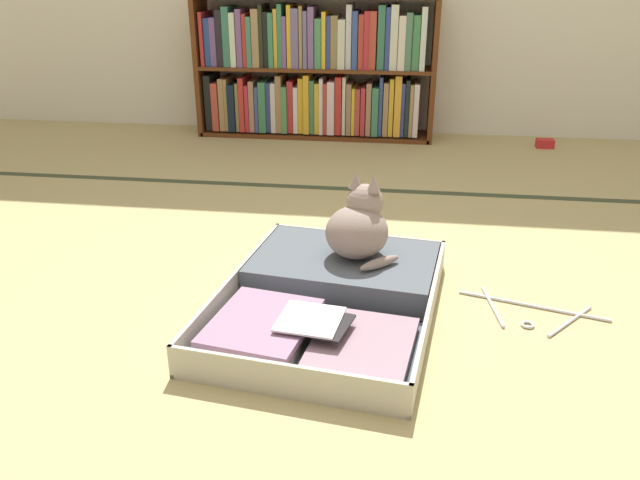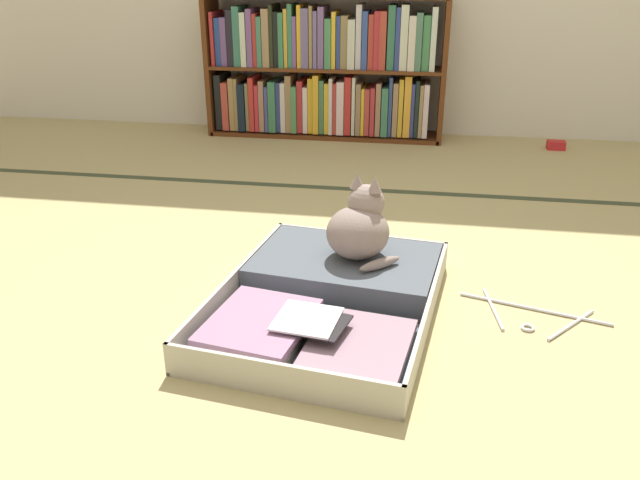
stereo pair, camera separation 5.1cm
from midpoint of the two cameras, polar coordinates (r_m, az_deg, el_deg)
ground_plane at (r=1.92m, az=-0.54°, el=-7.19°), size 10.00×10.00×0.00m
tatami_border at (r=3.03m, az=2.85°, el=4.64°), size 4.80×0.05×0.00m
bookshelf at (r=3.96m, az=-0.96°, el=15.12°), size 1.45×0.28×0.84m
open_suitcase at (r=1.98m, az=0.25°, el=-4.80°), size 0.73×0.93×0.10m
black_cat at (r=2.06m, az=2.90°, el=1.19°), size 0.29×0.28×0.27m
clothes_hanger at (r=2.04m, az=17.95°, el=-6.23°), size 0.44×0.29×0.01m
small_red_pouch at (r=3.97m, az=19.42°, el=8.28°), size 0.10×0.07×0.05m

